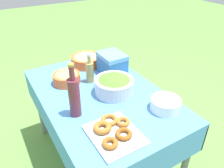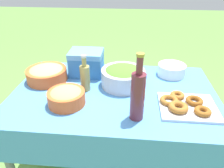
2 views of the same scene
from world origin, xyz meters
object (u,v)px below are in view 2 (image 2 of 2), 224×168
object	(u,v)px
salad_bowl	(123,76)
plate_stack	(172,70)
cooler_box	(87,63)
wine_bottle	(138,95)
olive_oil_bottle	(85,77)
donut_platter	(185,105)
bread_bowl	(66,96)
pasta_bowl	(47,73)

from	to	relation	value
salad_bowl	plate_stack	size ratio (longest dim) A/B	1.45
plate_stack	cooler_box	bearing A→B (deg)	-175.90
salad_bowl	wine_bottle	xyz separation A→B (m)	(0.09, -0.36, 0.08)
salad_bowl	olive_oil_bottle	distance (m)	0.26
salad_bowl	cooler_box	world-z (taller)	cooler_box
donut_platter	wine_bottle	world-z (taller)	wine_bottle
salad_bowl	cooler_box	size ratio (longest dim) A/B	1.23
plate_stack	wine_bottle	distance (m)	0.62
cooler_box	plate_stack	bearing A→B (deg)	4.10
plate_stack	cooler_box	world-z (taller)	cooler_box
salad_bowl	donut_platter	distance (m)	0.45
wine_bottle	bread_bowl	bearing A→B (deg)	167.09
pasta_bowl	olive_oil_bottle	bearing A→B (deg)	-19.42
cooler_box	wine_bottle	bearing A→B (deg)	-53.50
salad_bowl	bread_bowl	xyz separation A→B (m)	(-0.33, -0.26, -0.02)
plate_stack	cooler_box	xyz separation A→B (m)	(-0.64, -0.05, 0.05)
salad_bowl	cooler_box	bearing A→B (deg)	152.09
plate_stack	cooler_box	distance (m)	0.64
wine_bottle	plate_stack	bearing A→B (deg)	64.20
pasta_bowl	cooler_box	world-z (taller)	cooler_box
pasta_bowl	bread_bowl	bearing A→B (deg)	-51.68
pasta_bowl	bread_bowl	size ratio (longest dim) A/B	1.27
plate_stack	donut_platter	bearing A→B (deg)	-87.17
pasta_bowl	wine_bottle	world-z (taller)	wine_bottle
donut_platter	bread_bowl	world-z (taller)	bread_bowl
donut_platter	cooler_box	size ratio (longest dim) A/B	1.42
wine_bottle	salad_bowl	bearing A→B (deg)	104.60
donut_platter	wine_bottle	size ratio (longest dim) A/B	0.91
salad_bowl	bread_bowl	bearing A→B (deg)	-141.41
wine_bottle	cooler_box	xyz separation A→B (m)	(-0.37, 0.50, -0.06)
donut_platter	plate_stack	bearing A→B (deg)	92.83
pasta_bowl	wine_bottle	distance (m)	0.75
pasta_bowl	olive_oil_bottle	size ratio (longest dim) A/B	1.15
pasta_bowl	cooler_box	distance (m)	0.30
plate_stack	bread_bowl	size ratio (longest dim) A/B	0.92
salad_bowl	donut_platter	size ratio (longest dim) A/B	0.86
salad_bowl	plate_stack	world-z (taller)	salad_bowl
olive_oil_bottle	pasta_bowl	bearing A→B (deg)	160.58
donut_platter	wine_bottle	xyz separation A→B (m)	(-0.29, -0.12, 0.13)
plate_stack	pasta_bowl	bearing A→B (deg)	-169.28
wine_bottle	bread_bowl	world-z (taller)	wine_bottle
donut_platter	olive_oil_bottle	size ratio (longest dim) A/B	1.39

